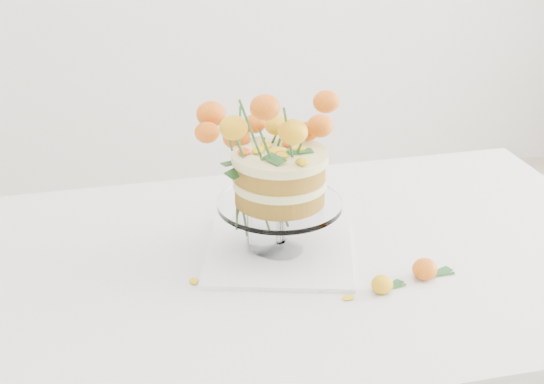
# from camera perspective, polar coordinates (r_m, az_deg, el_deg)

# --- Properties ---
(table) EXTENTS (1.43, 0.93, 0.76)m
(table) POSITION_cam_1_polar(r_m,az_deg,el_deg) (1.66, 2.96, -7.19)
(table) COLOR tan
(table) RESTS_ON ground
(napkin) EXTENTS (0.38, 0.38, 0.01)m
(napkin) POSITION_cam_1_polar(r_m,az_deg,el_deg) (1.62, 0.56, -4.47)
(napkin) COLOR white
(napkin) RESTS_ON table
(cake_stand) EXTENTS (0.26, 0.26, 0.23)m
(cake_stand) POSITION_cam_1_polar(r_m,az_deg,el_deg) (1.55, 0.59, 0.73)
(cake_stand) COLOR white
(cake_stand) RESTS_ON napkin
(rose_vase) EXTENTS (0.29, 0.29, 0.40)m
(rose_vase) POSITION_cam_1_polar(r_m,az_deg,el_deg) (1.52, -0.60, 3.13)
(rose_vase) COLOR white
(rose_vase) RESTS_ON table
(loose_rose_near) EXTENTS (0.08, 0.04, 0.04)m
(loose_rose_near) POSITION_cam_1_polar(r_m,az_deg,el_deg) (1.49, 8.30, -6.90)
(loose_rose_near) COLOR orange
(loose_rose_near) RESTS_ON table
(loose_rose_far) EXTENTS (0.09, 0.05, 0.04)m
(loose_rose_far) POSITION_cam_1_polar(r_m,az_deg,el_deg) (1.55, 11.44, -5.71)
(loose_rose_far) COLOR red
(loose_rose_far) RESTS_ON table
(stray_petal_a) EXTENTS (0.03, 0.02, 0.00)m
(stray_petal_a) POSITION_cam_1_polar(r_m,az_deg,el_deg) (1.51, -0.31, -7.05)
(stray_petal_a) COLOR yellow
(stray_petal_a) RESTS_ON table
(stray_petal_b) EXTENTS (0.03, 0.02, 0.00)m
(stray_petal_b) POSITION_cam_1_polar(r_m,az_deg,el_deg) (1.50, 3.80, -7.35)
(stray_petal_b) COLOR yellow
(stray_petal_b) RESTS_ON table
(stray_petal_c) EXTENTS (0.03, 0.02, 0.00)m
(stray_petal_c) POSITION_cam_1_polar(r_m,az_deg,el_deg) (1.48, 5.76, -7.94)
(stray_petal_c) COLOR yellow
(stray_petal_c) RESTS_ON table
(stray_petal_d) EXTENTS (0.03, 0.02, 0.00)m
(stray_petal_d) POSITION_cam_1_polar(r_m,az_deg,el_deg) (1.53, -5.90, -6.70)
(stray_petal_d) COLOR yellow
(stray_petal_d) RESTS_ON table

